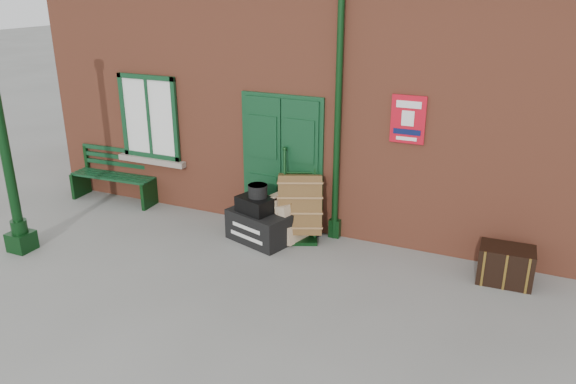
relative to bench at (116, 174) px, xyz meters
The scene contains 11 objects.
ground 3.96m from the bench, 19.77° to the right, with size 80.00×80.00×0.00m, color gray.
station_building 4.59m from the bench, 30.34° to the left, with size 10.30×4.30×4.36m.
canopy_column 2.50m from the bench, 87.57° to the right, with size 0.34×0.34×3.61m.
bench is the anchor object (origin of this frame).
houdini_trunk 3.35m from the bench, ahead, with size 1.00×0.55×0.50m, color black.
strongbox 3.29m from the bench, ahead, with size 0.55×0.40×0.25m, color black.
hatbox 3.33m from the bench, ahead, with size 0.30×0.30×0.20m, color black.
suitcase_back 3.61m from the bench, ahead, with size 0.21×0.53×0.74m, color tan.
suitcase_front 3.80m from the bench, ahead, with size 0.19×0.48×0.63m, color tan.
porter_trolley 3.82m from the bench, ahead, with size 0.93×0.96×1.42m.
dark_trunk 7.00m from the bench, ahead, with size 0.72×0.47×0.52m, color black.
Camera 1 is at (3.38, -6.45, 3.91)m, focal length 35.00 mm.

